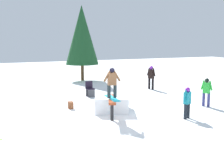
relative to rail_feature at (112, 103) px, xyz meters
The scene contains 10 objects.
ground_plane 0.76m from the rail_feature, ahead, with size 60.00×60.00×0.00m, color white.
rail_feature is the anchor object (origin of this frame).
snow_kicker_ramp 1.76m from the rail_feature, 159.00° to the left, with size 1.80×1.50×0.72m, color white.
main_rider_on_rail 0.79m from the rail_feature, ahead, with size 1.44×0.75×1.27m.
bystander_black 7.97m from the rail_feature, 139.48° to the left, with size 0.65×0.37×1.53m.
bystander_green 5.32m from the rail_feature, 96.92° to the left, with size 0.55×0.38×1.42m.
bystander_teal 3.18m from the rail_feature, 73.25° to the left, with size 0.32×0.57×1.35m.
folding_chair 5.30m from the rail_feature, behind, with size 0.47×0.47×0.88m.
backpack_on_snow 2.96m from the rail_feature, 158.45° to the right, with size 0.30×0.22×0.34m, color brown.
pine_tree_far 12.17m from the rail_feature, 169.38° to the left, with size 2.54×2.54×5.77m.
Camera 1 is at (11.64, -4.67, 3.49)m, focal length 50.00 mm.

